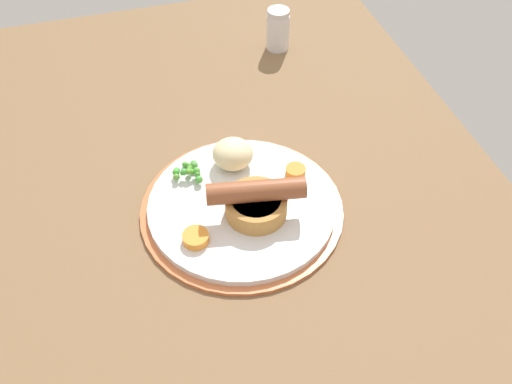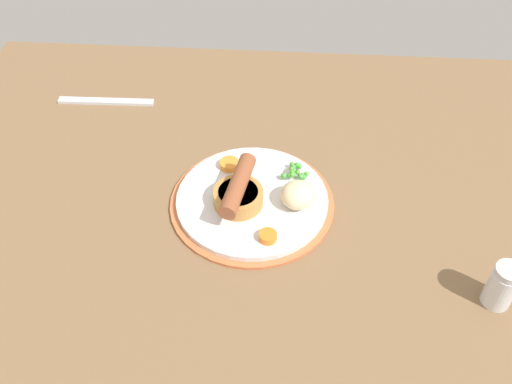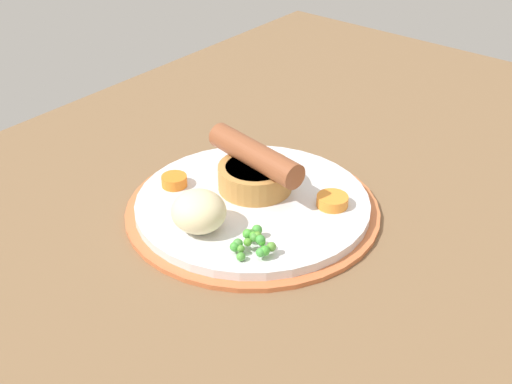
{
  "view_description": "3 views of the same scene",
  "coord_description": "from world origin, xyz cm",
  "px_view_note": "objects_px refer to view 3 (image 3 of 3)",
  "views": [
    {
      "loc": [
        -44.59,
        7.21,
        57.74
      ],
      "look_at": [
        1.09,
        -6.15,
        6.27
      ],
      "focal_mm": 40.0,
      "sensor_mm": 36.0,
      "label": 1
    },
    {
      "loc": [
        6.27,
        -65.28,
        68.16
      ],
      "look_at": [
        2.08,
        -4.8,
        6.13
      ],
      "focal_mm": 40.0,
      "sensor_mm": 36.0,
      "label": 2
    },
    {
      "loc": [
        48.14,
        33.92,
        42.69
      ],
      "look_at": [
        1.38,
        -3.99,
        5.5
      ],
      "focal_mm": 50.0,
      "sensor_mm": 36.0,
      "label": 3
    }
  ],
  "objects_px": {
    "pea_pile": "(252,242)",
    "potato_chunk_0": "(199,211)",
    "carrot_slice_2": "(174,181)",
    "dinner_plate": "(253,207)",
    "carrot_slice_1": "(332,201)",
    "sausage_pudding": "(255,169)"
  },
  "relations": [
    {
      "from": "sausage_pudding",
      "to": "potato_chunk_0",
      "type": "relative_size",
      "value": 2.27
    },
    {
      "from": "carrot_slice_1",
      "to": "carrot_slice_2",
      "type": "bearing_deg",
      "value": -64.43
    },
    {
      "from": "carrot_slice_2",
      "to": "sausage_pudding",
      "type": "bearing_deg",
      "value": 125.74
    },
    {
      "from": "pea_pile",
      "to": "potato_chunk_0",
      "type": "distance_m",
      "value": 0.06
    },
    {
      "from": "carrot_slice_1",
      "to": "carrot_slice_2",
      "type": "xyz_separation_m",
      "value": [
        0.07,
        -0.15,
        0.0
      ]
    },
    {
      "from": "potato_chunk_0",
      "to": "carrot_slice_2",
      "type": "height_order",
      "value": "potato_chunk_0"
    },
    {
      "from": "sausage_pudding",
      "to": "carrot_slice_1",
      "type": "bearing_deg",
      "value": 25.71
    },
    {
      "from": "dinner_plate",
      "to": "carrot_slice_1",
      "type": "distance_m",
      "value": 0.08
    },
    {
      "from": "pea_pile",
      "to": "carrot_slice_2",
      "type": "xyz_separation_m",
      "value": [
        -0.04,
        -0.13,
        -0.0
      ]
    },
    {
      "from": "pea_pile",
      "to": "carrot_slice_1",
      "type": "relative_size",
      "value": 1.44
    },
    {
      "from": "carrot_slice_2",
      "to": "pea_pile",
      "type": "bearing_deg",
      "value": 74.69
    },
    {
      "from": "sausage_pudding",
      "to": "carrot_slice_2",
      "type": "height_order",
      "value": "sausage_pudding"
    },
    {
      "from": "dinner_plate",
      "to": "potato_chunk_0",
      "type": "distance_m",
      "value": 0.08
    },
    {
      "from": "pea_pile",
      "to": "carrot_slice_1",
      "type": "bearing_deg",
      "value": 172.56
    },
    {
      "from": "pea_pile",
      "to": "carrot_slice_2",
      "type": "relative_size",
      "value": 1.71
    },
    {
      "from": "pea_pile",
      "to": "potato_chunk_0",
      "type": "xyz_separation_m",
      "value": [
        0.0,
        -0.06,
        0.01
      ]
    },
    {
      "from": "pea_pile",
      "to": "potato_chunk_0",
      "type": "bearing_deg",
      "value": -85.96
    },
    {
      "from": "sausage_pudding",
      "to": "pea_pile",
      "type": "height_order",
      "value": "sausage_pudding"
    },
    {
      "from": "potato_chunk_0",
      "to": "carrot_slice_1",
      "type": "height_order",
      "value": "potato_chunk_0"
    },
    {
      "from": "dinner_plate",
      "to": "sausage_pudding",
      "type": "xyz_separation_m",
      "value": [
        -0.02,
        -0.01,
        0.03
      ]
    },
    {
      "from": "dinner_plate",
      "to": "carrot_slice_1",
      "type": "bearing_deg",
      "value": 122.08
    },
    {
      "from": "sausage_pudding",
      "to": "potato_chunk_0",
      "type": "height_order",
      "value": "sausage_pudding"
    }
  ]
}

